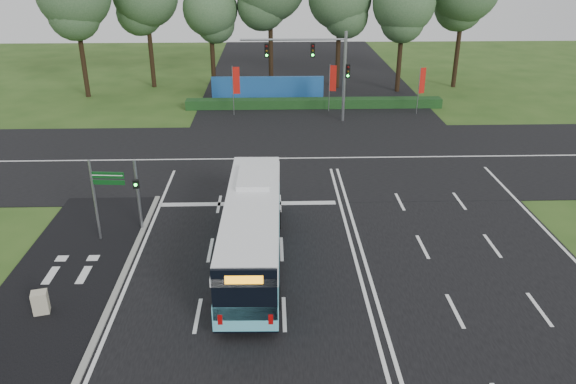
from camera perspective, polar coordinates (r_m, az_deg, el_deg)
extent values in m
plane|color=#2B4C19|center=(26.44, 6.55, -5.74)|extent=(120.00, 120.00, 0.00)
cube|color=black|center=(26.43, 6.55, -5.71)|extent=(20.00, 120.00, 0.04)
cube|color=black|center=(37.25, 4.06, 3.45)|extent=(120.00, 14.00, 0.05)
cube|color=black|center=(25.19, -22.21, -9.11)|extent=(5.00, 18.00, 0.06)
cube|color=gray|center=(24.44, -16.88, -9.26)|extent=(0.25, 18.00, 0.12)
cube|color=#5FC8DD|center=(24.84, -3.59, -5.06)|extent=(2.56, 11.24, 1.03)
cube|color=black|center=(25.07, -3.56, -5.99)|extent=(2.53, 11.18, 0.28)
cube|color=black|center=(24.40, -3.64, -3.14)|extent=(2.46, 11.07, 0.89)
cube|color=white|center=(24.16, -3.68, -1.96)|extent=(2.56, 11.24, 0.33)
cube|color=white|center=(24.02, -3.70, -1.26)|extent=(2.50, 10.79, 0.33)
cube|color=white|center=(26.03, -3.46, 1.49)|extent=(1.55, 2.83, 0.23)
cube|color=black|center=(19.62, -4.43, -10.40)|extent=(2.26, 0.17, 2.05)
cube|color=orange|center=(19.22, -4.50, -8.86)|extent=(1.31, 0.09, 0.33)
cylinder|color=black|center=(27.96, -5.48, -2.82)|extent=(0.28, 0.98, 0.97)
cylinder|color=black|center=(27.85, -1.02, -2.81)|extent=(0.28, 0.98, 0.97)
cylinder|color=black|center=(22.19, -6.84, -10.65)|extent=(0.28, 0.98, 0.97)
cylinder|color=black|center=(22.06, -1.12, -10.69)|extent=(0.28, 0.98, 0.97)
cylinder|color=gray|center=(28.14, -14.96, -0.34)|extent=(0.15, 0.15, 3.67)
cube|color=black|center=(27.72, -15.19, 0.79)|extent=(0.32, 0.24, 0.42)
sphere|color=#19F233|center=(27.63, -15.23, 0.71)|extent=(0.15, 0.15, 0.15)
cylinder|color=gray|center=(27.64, -19.01, -0.87)|extent=(0.12, 0.12, 4.07)
cube|color=#0B3F15|center=(26.87, -17.87, 1.65)|extent=(1.53, 0.19, 0.31)
cube|color=#0B3F15|center=(27.00, -17.78, 0.95)|extent=(1.53, 0.19, 0.22)
cube|color=white|center=(26.83, -17.89, 1.62)|extent=(1.42, 0.13, 0.04)
cube|color=#BBB397|center=(23.75, -23.84, -10.27)|extent=(0.68, 0.61, 0.96)
cylinder|color=gray|center=(46.52, -5.60, 10.17)|extent=(0.06, 0.06, 4.08)
cube|color=red|center=(46.32, -5.27, 11.22)|extent=(0.55, 0.07, 2.18)
cylinder|color=gray|center=(47.61, 4.22, 10.47)|extent=(0.06, 0.06, 3.98)
cube|color=red|center=(47.37, 4.61, 11.44)|extent=(0.52, 0.18, 2.12)
cylinder|color=gray|center=(47.91, 13.11, 9.97)|extent=(0.06, 0.06, 3.92)
cube|color=red|center=(47.89, 13.49, 10.95)|extent=(0.50, 0.22, 2.09)
cylinder|color=gray|center=(44.61, 5.74, 11.49)|extent=(0.24, 0.24, 7.00)
cylinder|color=gray|center=(43.75, 0.51, 15.23)|extent=(8.00, 0.16, 0.16)
cube|color=black|center=(43.96, 2.52, 14.19)|extent=(0.32, 0.28, 1.05)
cube|color=black|center=(43.84, -2.19, 14.17)|extent=(0.32, 0.28, 1.05)
cube|color=black|center=(44.54, 6.09, 12.12)|extent=(0.32, 0.28, 1.05)
cube|color=#133616|center=(49.01, 2.67, 8.98)|extent=(22.00, 1.20, 0.80)
cube|color=#1C5199|center=(51.12, -2.08, 10.43)|extent=(10.00, 0.30, 2.20)
cylinder|color=black|center=(55.18, -20.23, 13.43)|extent=(0.44, 0.44, 8.60)
cylinder|color=black|center=(57.43, -13.81, 14.36)|extent=(0.44, 0.44, 8.25)
cylinder|color=black|center=(56.46, -7.69, 14.02)|extent=(0.44, 0.44, 7.00)
sphere|color=#335532|center=(55.94, -7.92, 17.93)|extent=(5.16, 5.16, 5.16)
cylinder|color=black|center=(56.23, -1.77, 15.21)|extent=(0.44, 0.44, 9.00)
cylinder|color=black|center=(55.69, 5.13, 14.54)|extent=(0.44, 0.44, 8.03)
cylinder|color=black|center=(54.99, 11.32, 13.90)|extent=(0.44, 0.44, 7.71)
sphere|color=#335532|center=(54.44, 11.69, 18.31)|extent=(5.68, 5.68, 5.68)
cylinder|color=black|center=(58.18, 16.93, 14.45)|extent=(0.44, 0.44, 8.84)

